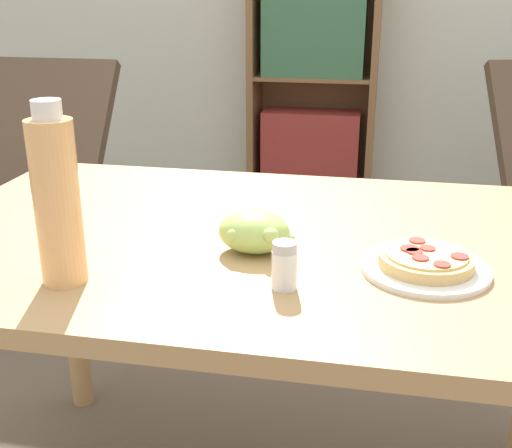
# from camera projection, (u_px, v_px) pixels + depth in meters

# --- Properties ---
(dining_table) EXTENTS (1.35, 0.84, 0.72)m
(dining_table) POSITION_uv_depth(u_px,v_px,m) (265.00, 277.00, 1.26)
(dining_table) COLOR tan
(dining_table) RESTS_ON ground_plane
(pizza_on_plate) EXTENTS (0.21, 0.21, 0.04)m
(pizza_on_plate) POSITION_uv_depth(u_px,v_px,m) (425.00, 264.00, 1.06)
(pizza_on_plate) COLOR white
(pizza_on_plate) RESTS_ON dining_table
(grape_bunch) EXTENTS (0.14, 0.10, 0.08)m
(grape_bunch) POSITION_uv_depth(u_px,v_px,m) (254.00, 232.00, 1.14)
(grape_bunch) COLOR #A8CC66
(grape_bunch) RESTS_ON dining_table
(drink_bottle) EXTENTS (0.07, 0.07, 0.29)m
(drink_bottle) POSITION_uv_depth(u_px,v_px,m) (57.00, 200.00, 0.99)
(drink_bottle) COLOR #EFB270
(drink_bottle) RESTS_ON dining_table
(salt_shaker) EXTENTS (0.04, 0.04, 0.08)m
(salt_shaker) POSITION_uv_depth(u_px,v_px,m) (284.00, 266.00, 1.00)
(salt_shaker) COLOR white
(salt_shaker) RESTS_ON dining_table
(lounge_chair_near) EXTENTS (0.56, 0.76, 0.88)m
(lounge_chair_near) POSITION_uv_depth(u_px,v_px,m) (32.00, 215.00, 2.63)
(lounge_chair_near) COLOR black
(lounge_chair_near) RESTS_ON ground_plane
(bookshelf) EXTENTS (0.69, 0.31, 1.40)m
(bookshelf) POSITION_uv_depth(u_px,v_px,m) (313.00, 88.00, 3.50)
(bookshelf) COLOR brown
(bookshelf) RESTS_ON ground_plane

